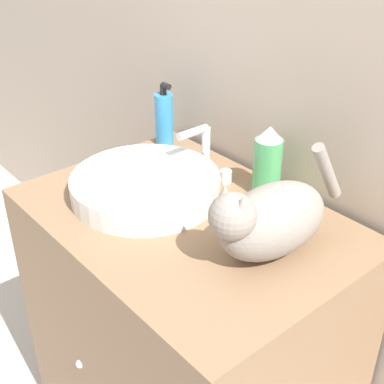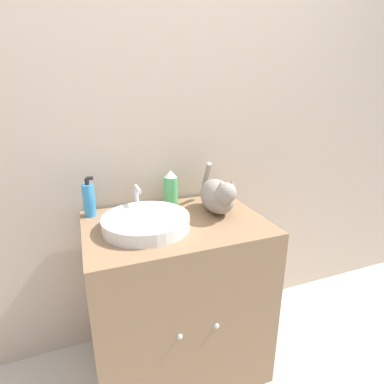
# 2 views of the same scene
# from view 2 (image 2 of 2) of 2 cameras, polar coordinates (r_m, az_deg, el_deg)

# --- Properties ---
(wall_back) EXTENTS (6.00, 0.05, 2.50)m
(wall_back) POSITION_cam_2_polar(r_m,az_deg,el_deg) (1.62, -7.20, 12.37)
(wall_back) COLOR #C6B29E
(wall_back) RESTS_ON ground_plane
(vanity_cabinet) EXTENTS (0.83, 0.60, 0.84)m
(vanity_cabinet) POSITION_cam_2_polar(r_m,az_deg,el_deg) (1.63, -2.90, -19.33)
(vanity_cabinet) COLOR #8C6B4C
(vanity_cabinet) RESTS_ON ground_plane
(sink_basin) EXTENTS (0.39, 0.39, 0.06)m
(sink_basin) POSITION_cam_2_polar(r_m,az_deg,el_deg) (1.35, -8.74, -5.68)
(sink_basin) COLOR white
(sink_basin) RESTS_ON vanity_cabinet
(faucet) EXTENTS (0.20, 0.11, 0.14)m
(faucet) POSITION_cam_2_polar(r_m,az_deg,el_deg) (1.52, -10.42, -1.57)
(faucet) COLOR silver
(faucet) RESTS_ON vanity_cabinet
(cat) EXTENTS (0.17, 0.38, 0.23)m
(cat) POSITION_cam_2_polar(r_m,az_deg,el_deg) (1.49, 4.93, -0.64)
(cat) COLOR gray
(cat) RESTS_ON vanity_cabinet
(soap_bottle) EXTENTS (0.06, 0.06, 0.20)m
(soap_bottle) POSITION_cam_2_polar(r_m,az_deg,el_deg) (1.53, -19.03, -1.37)
(soap_bottle) COLOR #338CCC
(soap_bottle) RESTS_ON vanity_cabinet
(spray_bottle) EXTENTS (0.07, 0.07, 0.19)m
(spray_bottle) POSITION_cam_2_polar(r_m,az_deg,el_deg) (1.60, -4.08, 0.76)
(spray_bottle) COLOR #4CB266
(spray_bottle) RESTS_ON vanity_cabinet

